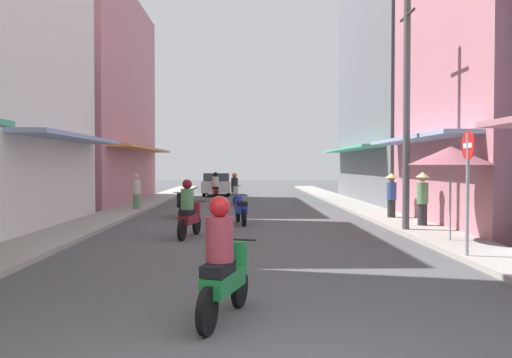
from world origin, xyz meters
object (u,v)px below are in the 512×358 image
object	(u,v)px
motorbike_blue	(240,209)
motorbike_silver	(235,190)
motorbike_maroon	(189,212)
pedestrian_foreground	(391,194)
street_sign_no_entry	(468,177)
motorbike_black	(181,204)
pedestrian_crossing	(136,193)
motorbike_red	(215,188)
parked_car	(217,184)
utility_pole	(407,112)
pedestrian_far	(423,197)
motorbike_green	(224,265)
vendor_umbrella	(451,156)

from	to	relation	value
motorbike_blue	motorbike_silver	xyz separation A→B (m)	(-0.36, 8.67, 0.20)
motorbike_maroon	pedestrian_foreground	xyz separation A→B (m)	(6.65, 4.18, 0.24)
motorbike_silver	street_sign_no_entry	distance (m)	16.35
motorbike_black	pedestrian_crossing	distance (m)	3.07
motorbike_blue	pedestrian_crossing	world-z (taller)	pedestrian_crossing
motorbike_red	street_sign_no_entry	distance (m)	19.46
motorbike_blue	motorbike_silver	world-z (taller)	motorbike_silver
motorbike_red	parked_car	bearing A→B (deg)	91.96
motorbike_maroon	motorbike_silver	xyz separation A→B (m)	(0.99, 11.90, 0.00)
utility_pole	street_sign_no_entry	size ratio (longest dim) A/B	2.57
motorbike_blue	pedestrian_crossing	xyz separation A→B (m)	(-4.40, 4.64, 0.30)
street_sign_no_entry	parked_car	bearing A→B (deg)	105.15
parked_car	pedestrian_foreground	size ratio (longest dim) A/B	2.45
motorbike_red	motorbike_black	distance (m)	9.16
motorbike_maroon	parked_car	world-z (taller)	motorbike_maroon
pedestrian_far	street_sign_no_entry	xyz separation A→B (m)	(-0.91, -5.36, 0.74)
motorbike_red	motorbike_silver	xyz separation A→B (m)	(1.14, -2.91, 0.00)
motorbike_green	pedestrian_far	xyz separation A→B (m)	(5.67, 9.30, 0.28)
motorbike_blue	motorbike_silver	bearing A→B (deg)	92.39
pedestrian_foreground	utility_pole	bearing A→B (deg)	-99.10
parked_car	pedestrian_foreground	bearing A→B (deg)	-65.85
motorbike_green	parked_car	bearing A→B (deg)	93.29
motorbike_black	street_sign_no_entry	distance (m)	11.66
pedestrian_far	motorbike_silver	bearing A→B (deg)	120.25
motorbike_green	pedestrian_foreground	size ratio (longest dim) A/B	1.05
motorbike_red	parked_car	xyz separation A→B (m)	(-0.17, 4.93, 0.04)
parked_car	motorbike_silver	bearing A→B (deg)	-80.50
motorbike_blue	utility_pole	bearing A→B (deg)	-27.53
motorbike_maroon	motorbike_silver	size ratio (longest dim) A/B	0.99
pedestrian_far	street_sign_no_entry	world-z (taller)	street_sign_no_entry
vendor_umbrella	pedestrian_foreground	bearing A→B (deg)	88.66
motorbike_blue	motorbike_red	bearing A→B (deg)	97.40
motorbike_blue	pedestrian_foreground	distance (m)	5.41
pedestrian_foreground	pedestrian_crossing	bearing A→B (deg)	159.18
motorbike_maroon	utility_pole	bearing A→B (deg)	7.06
motorbike_maroon	motorbike_black	size ratio (longest dim) A/B	0.99
parked_car	pedestrian_far	distance (m)	19.41
motorbike_green	street_sign_no_entry	size ratio (longest dim) A/B	0.66
motorbike_black	motorbike_silver	size ratio (longest dim) A/B	1.00
motorbike_black	street_sign_no_entry	size ratio (longest dim) A/B	0.68
utility_pole	street_sign_no_entry	bearing A→B (deg)	-91.31
parked_car	pedestrian_crossing	distance (m)	12.18
motorbike_silver	vendor_umbrella	bearing A→B (deg)	-67.45
motorbike_red	pedestrian_far	size ratio (longest dim) A/B	1.03
motorbike_maroon	pedestrian_foreground	bearing A→B (deg)	32.17
parked_car	street_sign_no_entry	bearing A→B (deg)	-74.85
motorbike_red	vendor_umbrella	size ratio (longest dim) A/B	0.75
pedestrian_far	utility_pole	world-z (taller)	utility_pole
motorbike_green	vendor_umbrella	world-z (taller)	vendor_umbrella
motorbike_silver	street_sign_no_entry	size ratio (longest dim) A/B	0.68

